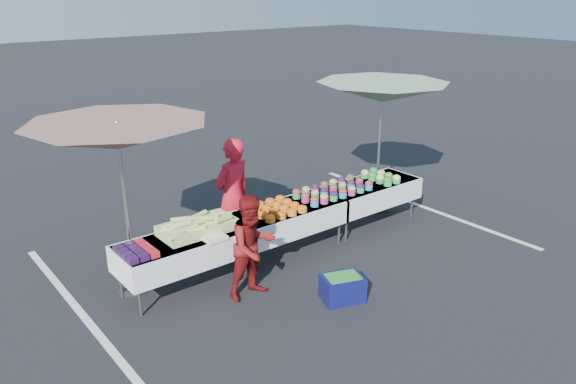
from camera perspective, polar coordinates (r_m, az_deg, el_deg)
ground at (r=8.94m, az=-0.00°, el=-6.03°), size 80.00×80.00×0.00m
stripe_left at (r=7.63m, az=-19.64°, el=-12.29°), size 0.10×5.00×0.00m
stripe_right at (r=11.05m, az=13.11°, el=-1.30°), size 0.10×5.00×0.00m
table_left at (r=7.80m, az=-10.46°, el=-5.72°), size 1.86×0.81×0.75m
table_center at (r=8.69m, az=-0.00°, el=-2.58°), size 1.86×0.81×0.75m
table_right at (r=9.84m, az=8.23°, el=-0.03°), size 1.86×0.81×0.75m
berry_punnets at (r=7.40m, az=-15.18°, el=-5.83°), size 0.40×0.54×0.08m
corn_pile at (r=7.83m, az=-9.17°, el=-3.47°), size 1.16×0.57×0.26m
plastic_bags at (r=7.61m, az=-7.48°, el=-4.63°), size 0.30×0.25×0.05m
carrot_bowls at (r=8.46m, az=-1.28°, el=-1.65°), size 0.75×0.69×0.11m
potato_cups at (r=9.19m, az=4.64°, el=0.28°), size 1.34×0.58×0.16m
bean_baskets at (r=9.94m, az=9.38°, el=1.57°), size 0.36×0.68×0.15m
vendor at (r=8.64m, az=-5.62°, el=-0.44°), size 0.73×0.54×1.84m
customer at (r=7.44m, az=-3.59°, el=-5.57°), size 0.70×0.55×1.44m
umbrella_left at (r=7.38m, az=-16.87°, el=5.35°), size 2.66×2.66×2.39m
umbrella_right at (r=10.14m, az=9.55°, el=9.87°), size 2.58×2.58×2.40m
storage_bin at (r=7.60m, az=5.55°, el=-9.63°), size 0.64×0.55×0.35m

